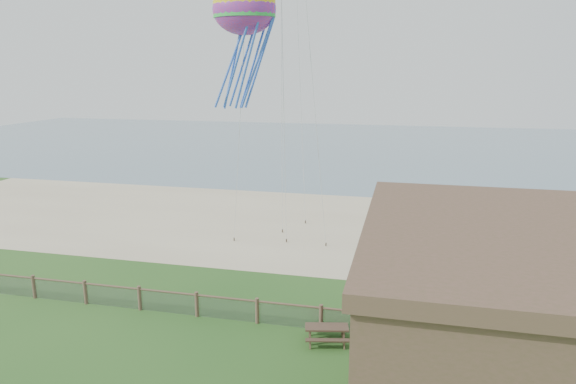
% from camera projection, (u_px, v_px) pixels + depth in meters
% --- Properties ---
extents(sand_beach, '(72.00, 20.00, 0.02)m').
position_uv_depth(sand_beach, '(317.00, 226.00, 39.08)').
color(sand_beach, tan).
rests_on(sand_beach, ground).
extents(ocean, '(160.00, 68.00, 0.02)m').
position_uv_depth(ocean, '(366.00, 146.00, 80.79)').
color(ocean, slate).
rests_on(ocean, ground).
extents(chainlink_fence, '(36.20, 0.20, 1.25)m').
position_uv_depth(chainlink_fence, '(257.00, 312.00, 23.79)').
color(chainlink_fence, brown).
rests_on(chainlink_fence, ground).
extents(motel_deck, '(15.00, 2.00, 0.50)m').
position_uv_depth(motel_deck, '(569.00, 365.00, 20.03)').
color(motel_deck, '#4F3E2D').
rests_on(motel_deck, ground).
extents(picnic_table, '(2.11, 1.76, 0.78)m').
position_uv_depth(picnic_table, '(327.00, 334.00, 22.12)').
color(picnic_table, '#4F3E2D').
rests_on(picnic_table, ground).
extents(octopus_kite, '(4.35, 3.81, 7.45)m').
position_uv_depth(octopus_kite, '(245.00, 45.00, 29.30)').
color(octopus_kite, '#FF2831').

